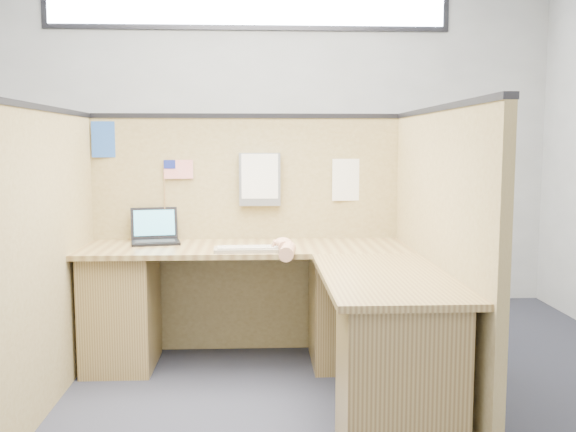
{
  "coord_description": "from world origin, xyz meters",
  "views": [
    {
      "loc": [
        0.08,
        -3.13,
        1.34
      ],
      "look_at": [
        0.25,
        0.5,
        0.93
      ],
      "focal_mm": 40.0,
      "sensor_mm": 36.0,
      "label": 1
    }
  ],
  "objects_px": {
    "laptop": "(157,234)",
    "l_desk": "(278,318)",
    "mouse": "(283,247)",
    "keyboard": "(252,249)"
  },
  "relations": [
    {
      "from": "laptop",
      "to": "l_desk",
      "type": "bearing_deg",
      "value": -49.01
    },
    {
      "from": "mouse",
      "to": "laptop",
      "type": "bearing_deg",
      "value": 154.0
    },
    {
      "from": "l_desk",
      "to": "laptop",
      "type": "bearing_deg",
      "value": 142.54
    },
    {
      "from": "l_desk",
      "to": "mouse",
      "type": "distance_m",
      "value": 0.41
    },
    {
      "from": "keyboard",
      "to": "mouse",
      "type": "bearing_deg",
      "value": -2.33
    },
    {
      "from": "l_desk",
      "to": "mouse",
      "type": "xyz_separation_m",
      "value": [
        0.03,
        0.19,
        0.36
      ]
    },
    {
      "from": "l_desk",
      "to": "keyboard",
      "type": "bearing_deg",
      "value": 126.78
    },
    {
      "from": "laptop",
      "to": "keyboard",
      "type": "height_order",
      "value": "laptop"
    },
    {
      "from": "laptop",
      "to": "mouse",
      "type": "distance_m",
      "value": 0.86
    },
    {
      "from": "l_desk",
      "to": "laptop",
      "type": "relative_size",
      "value": 5.93
    }
  ]
}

